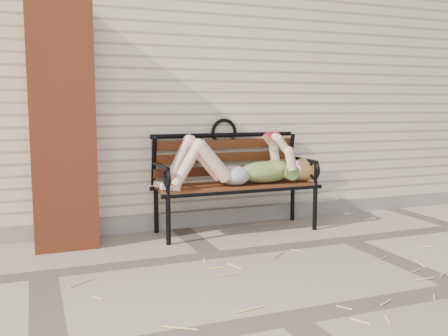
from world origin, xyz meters
name	(u,v)px	position (x,y,z in m)	size (l,w,h in m)	color
ground	(348,240)	(0.00, 0.00, 0.00)	(80.00, 80.00, 0.00)	gray
house_wall	(224,81)	(0.00, 3.00, 1.50)	(8.00, 4.00, 3.00)	beige
foundation_strip	(293,210)	(0.00, 0.97, 0.07)	(8.00, 0.10, 0.15)	gray
brick_pillar	(62,125)	(-2.30, 0.75, 1.00)	(0.50, 0.50, 2.00)	#A54225
garden_bench	(233,168)	(-0.79, 0.73, 0.58)	(1.61, 0.64, 1.04)	black
reading_woman	(239,166)	(-0.78, 0.60, 0.62)	(1.52, 0.34, 0.48)	#093941
straw_scatter	(245,276)	(-1.22, -0.54, 0.01)	(2.93, 1.81, 0.01)	#E2BB6E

